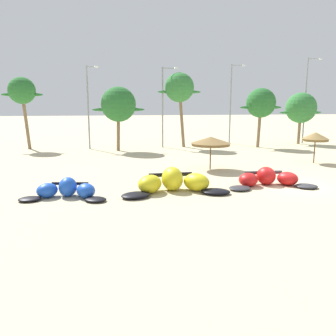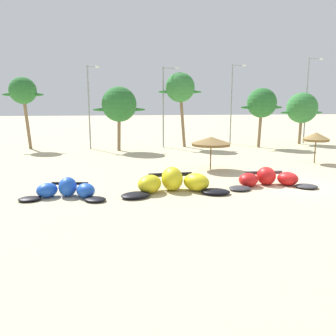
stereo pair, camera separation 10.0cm
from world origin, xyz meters
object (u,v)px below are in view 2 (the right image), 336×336
lamppost_west_center (165,103)px  lamppost_east (308,97)px  kite_left (173,183)px  palm_left_of_gap (180,88)px  palm_center_right (302,108)px  kite_far_left (66,190)px  lamppost_east_center (232,100)px  beach_umbrella_middle (316,137)px  kite_left_of_center (268,179)px  beach_umbrella_near_van (211,141)px  palm_center_left (262,103)px  palm_leftmost (23,92)px  lamppost_west (90,103)px  palm_left (119,105)px

lamppost_west_center → lamppost_east: bearing=4.4°
kite_left → palm_left_of_gap: palm_left_of_gap is taller
palm_center_right → lamppost_east: 2.02m
kite_far_left → lamppost_east_center: (17.76, 23.45, 5.14)m
beach_umbrella_middle → kite_left_of_center: bearing=-136.4°
beach_umbrella_near_van → beach_umbrella_middle: 10.00m
palm_center_right → lamppost_east: lamppost_east is taller
palm_left_of_gap → palm_center_left: 9.75m
palm_center_left → palm_leftmost: bearing=174.3°
palm_left_of_gap → lamppost_west: bearing=-179.5°
beach_umbrella_near_van → lamppost_west: bearing=125.1°
kite_left_of_center → beach_umbrella_middle: 10.92m
palm_left_of_gap → lamppost_west: lamppost_west is taller
beach_umbrella_near_van → beach_umbrella_middle: (9.89, 1.44, 0.07)m
kite_far_left → palm_leftmost: bearing=107.9°
palm_left → lamppost_west: lamppost_west is taller
palm_left → lamppost_east_center: bearing=16.3°
kite_left_of_center → beach_umbrella_middle: size_ratio=2.20×
beach_umbrella_near_van → palm_left: bearing=119.1°
palm_center_left → lamppost_west: bearing=175.1°
palm_left → palm_center_left: (16.60, 0.36, 0.14)m
palm_left → kite_left: bearing=-81.8°
palm_center_right → palm_leftmost: bearing=179.5°
palm_left_of_gap → lamppost_east: 17.18m
lamppost_east_center → lamppost_east: bearing=-3.1°
palm_leftmost → lamppost_east: (34.91, 0.54, -0.46)m
kite_left → beach_umbrella_middle: 16.25m
beach_umbrella_near_van → palm_left_of_gap: palm_left_of_gap is taller
kite_left → lamppost_west: bearing=105.9°
lamppost_west → kite_left_of_center: bearing=-59.0°
beach_umbrella_near_van → palm_leftmost: palm_leftmost is taller
beach_umbrella_middle → palm_center_left: palm_center_left is taller
kite_far_left → palm_center_right: bearing=39.8°
kite_far_left → palm_left_of_gap: size_ratio=0.57×
palm_left_of_gap → kite_left_of_center: bearing=-85.0°
palm_center_left → lamppost_east_center: bearing=120.6°
lamppost_west → kite_far_left: bearing=-90.4°
beach_umbrella_near_van → palm_leftmost: bearing=138.5°
palm_center_left → lamppost_west: 19.94m
beach_umbrella_near_van → kite_left_of_center: bearing=-70.6°
beach_umbrella_middle → kite_left: bearing=-150.4°
lamppost_west → kite_left: bearing=-74.1°
beach_umbrella_near_van → kite_left: bearing=-122.5°
kite_left_of_center → palm_leftmost: 29.71m
palm_leftmost → palm_center_left: bearing=-5.7°
kite_far_left → palm_center_left: 28.44m
kite_far_left → lamppost_west: (0.15, 21.34, 4.76)m
palm_center_left → palm_center_right: size_ratio=1.06×
palm_center_right → lamppost_east_center: 8.96m
lamppost_west_center → beach_umbrella_near_van: bearing=-84.0°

